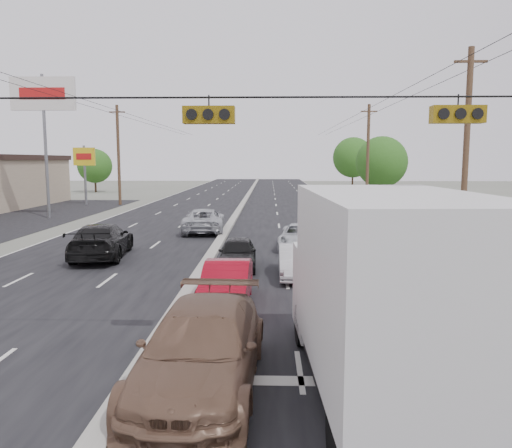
# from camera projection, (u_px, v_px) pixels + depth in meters

# --- Properties ---
(ground) EXTENTS (200.00, 200.00, 0.00)m
(ground) POSITION_uv_depth(u_px,v_px,m) (143.00, 370.00, 10.86)
(ground) COLOR #606356
(ground) RESTS_ON ground
(road_surface) EXTENTS (20.00, 160.00, 0.02)m
(road_surface) POSITION_uv_depth(u_px,v_px,m) (236.00, 216.00, 40.60)
(road_surface) COLOR black
(road_surface) RESTS_ON ground
(center_median) EXTENTS (0.50, 160.00, 0.20)m
(center_median) POSITION_uv_depth(u_px,v_px,m) (236.00, 215.00, 40.59)
(center_median) COLOR gray
(center_median) RESTS_ON ground
(utility_pole_left_c) EXTENTS (1.60, 0.30, 10.00)m
(utility_pole_left_c) POSITION_uv_depth(u_px,v_px,m) (118.00, 154.00, 50.20)
(utility_pole_left_c) COLOR #422D1E
(utility_pole_left_c) RESTS_ON ground
(utility_pole_right_b) EXTENTS (1.60, 0.30, 10.00)m
(utility_pole_right_b) POSITION_uv_depth(u_px,v_px,m) (466.00, 149.00, 24.74)
(utility_pole_right_b) COLOR #422D1E
(utility_pole_right_b) RESTS_ON ground
(utility_pole_right_c) EXTENTS (1.60, 0.30, 10.00)m
(utility_pole_right_c) POSITION_uv_depth(u_px,v_px,m) (368.00, 154.00, 49.53)
(utility_pole_right_c) COLOR #422D1E
(utility_pole_right_c) RESTS_ON ground
(traffic_signals) EXTENTS (25.00, 0.30, 0.54)m
(traffic_signals) POSITION_uv_depth(u_px,v_px,m) (204.00, 113.00, 10.12)
(traffic_signals) COLOR black
(traffic_signals) RESTS_ON ground
(pole_sign_billboard) EXTENTS (5.00, 0.25, 11.00)m
(pole_sign_billboard) POSITION_uv_depth(u_px,v_px,m) (43.00, 103.00, 37.88)
(pole_sign_billboard) COLOR slate
(pole_sign_billboard) RESTS_ON ground
(pole_sign_far) EXTENTS (2.20, 0.25, 6.00)m
(pole_sign_far) POSITION_uv_depth(u_px,v_px,m) (84.00, 161.00, 50.38)
(pole_sign_far) COLOR slate
(pole_sign_far) RESTS_ON ground
(tree_left_far) EXTENTS (4.80, 4.80, 6.12)m
(tree_left_far) POSITION_uv_depth(u_px,v_px,m) (95.00, 166.00, 70.46)
(tree_left_far) COLOR #382619
(tree_left_far) RESTS_ON ground
(tree_right_mid) EXTENTS (5.60, 5.60, 7.14)m
(tree_right_mid) POSITION_uv_depth(u_px,v_px,m) (382.00, 162.00, 54.52)
(tree_right_mid) COLOR #382619
(tree_right_mid) RESTS_ON ground
(tree_right_far) EXTENTS (6.40, 6.40, 8.16)m
(tree_right_far) POSITION_uv_depth(u_px,v_px,m) (353.00, 157.00, 79.20)
(tree_right_far) COLOR #382619
(tree_right_far) RESTS_ON ground
(box_truck) EXTENTS (3.10, 7.97, 3.99)m
(box_truck) POSITION_uv_depth(u_px,v_px,m) (383.00, 294.00, 9.38)
(box_truck) COLOR black
(box_truck) RESTS_ON ground
(tan_sedan) EXTENTS (2.52, 5.70, 1.63)m
(tan_sedan) POSITION_uv_depth(u_px,v_px,m) (202.00, 350.00, 9.87)
(tan_sedan) COLOR brown
(tan_sedan) RESTS_ON ground
(red_sedan) EXTENTS (1.50, 4.12, 1.35)m
(red_sedan) POSITION_uv_depth(u_px,v_px,m) (227.00, 284.00, 15.62)
(red_sedan) COLOR maroon
(red_sedan) RESTS_ON ground
(queue_car_a) EXTENTS (1.64, 3.87, 1.30)m
(queue_car_a) POSITION_uv_depth(u_px,v_px,m) (238.00, 253.00, 20.92)
(queue_car_a) COLOR black
(queue_car_a) RESTS_ON ground
(queue_car_b) EXTENTS (1.29, 3.71, 1.22)m
(queue_car_b) POSITION_uv_depth(u_px,v_px,m) (296.00, 262.00, 19.37)
(queue_car_b) COLOR #BDBDBF
(queue_car_b) RESTS_ON ground
(queue_car_c) EXTENTS (2.52, 4.68, 1.25)m
(queue_car_c) POSITION_uv_depth(u_px,v_px,m) (300.00, 237.00, 25.69)
(queue_car_c) COLOR #B7BBC0
(queue_car_c) RESTS_ON ground
(oncoming_near) EXTENTS (2.88, 5.77, 1.61)m
(oncoming_near) POSITION_uv_depth(u_px,v_px,m) (102.00, 241.00, 23.21)
(oncoming_near) COLOR black
(oncoming_near) RESTS_ON ground
(oncoming_far) EXTENTS (2.87, 5.55, 1.50)m
(oncoming_far) POSITION_uv_depth(u_px,v_px,m) (204.00, 221.00, 31.43)
(oncoming_far) COLOR #AAADB2
(oncoming_far) RESTS_ON ground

